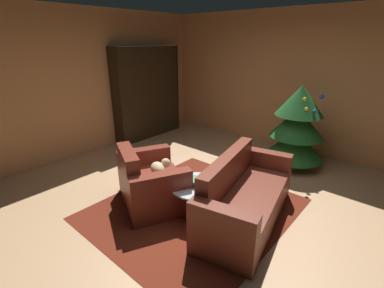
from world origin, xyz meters
The scene contains 11 objects.
ground_plane centered at (0.00, 0.00, 0.00)m, with size 7.34×7.34×0.00m, color tan.
wall_back centered at (0.00, 2.82, 1.36)m, with size 6.24×0.06×2.72m, color tan.
wall_left centered at (-3.09, 0.00, 1.36)m, with size 0.06×5.70×2.72m, color tan.
area_rug centered at (-0.09, -0.24, 0.00)m, with size 2.26×2.54×0.01m, color #612012.
bookshelf_unit centered at (-2.86, 1.48, 1.00)m, with size 0.32×1.69×2.01m.
armchair_red centered at (-0.67, -0.50, 0.30)m, with size 1.27×1.16×0.83m.
couch_red centered at (0.52, 0.01, 0.29)m, with size 1.07×1.89×0.84m.
coffee_table centered at (-0.03, -0.26, 0.37)m, with size 0.72×0.72×0.40m.
book_stack_on_table centered at (-0.03, -0.27, 0.45)m, with size 0.23×0.18×0.08m.
bottle_on_table centered at (0.17, -0.24, 0.51)m, with size 0.06×0.06×0.26m.
decorated_tree centered at (0.36, 1.97, 0.75)m, with size 1.00×1.00×1.45m.
Camera 1 is at (1.94, -2.64, 2.15)m, focal length 25.62 mm.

